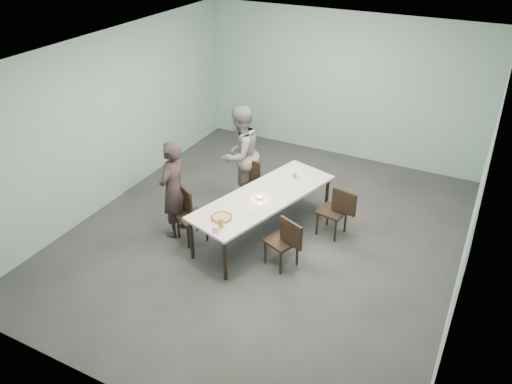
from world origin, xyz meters
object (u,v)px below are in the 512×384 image
at_px(pizza, 222,218).
at_px(water_tumbler, 215,229).
at_px(table, 264,199).
at_px(diner_near, 173,189).
at_px(amber_tumbler, 295,176).
at_px(chair_far_right, 337,209).
at_px(beer_glass, 221,223).
at_px(chair_near_left, 189,211).
at_px(diner_far, 240,154).
at_px(chair_near_right, 285,239).
at_px(side_plate, 251,209).
at_px(chair_far_left, 255,180).
at_px(tealight, 260,198).

distance_m(pizza, water_tumbler, 0.35).
bearing_deg(pizza, table, 73.33).
xyz_separation_m(diner_near, amber_tumbler, (1.52, 1.37, -0.04)).
distance_m(chair_far_right, amber_tumbler, 0.93).
relative_size(diner_near, beer_glass, 11.04).
bearing_deg(amber_tumbler, chair_near_left, -132.23).
bearing_deg(diner_far, chair_near_right, 57.35).
height_order(chair_far_right, amber_tumbler, chair_far_right).
relative_size(side_plate, beer_glass, 1.20).
relative_size(chair_near_left, diner_near, 0.53).
bearing_deg(diner_far, beer_glass, 31.93).
height_order(table, beer_glass, beer_glass).
bearing_deg(diner_far, chair_near_left, 5.71).
bearing_deg(water_tumbler, diner_near, 152.09).
relative_size(chair_far_right, pizza, 2.56).
relative_size(table, diner_near, 1.66).
distance_m(chair_far_left, pizza, 1.71).
xyz_separation_m(chair_near_left, diner_far, (0.13, 1.48, 0.39)).
distance_m(diner_far, side_plate, 1.62).
height_order(table, chair_far_right, chair_far_right).
distance_m(pizza, side_plate, 0.51).
distance_m(chair_far_left, side_plate, 1.39).
distance_m(table, side_plate, 0.46).
height_order(diner_far, pizza, diner_far).
distance_m(chair_far_right, beer_glass, 2.04).
distance_m(diner_far, pizza, 1.87).
xyz_separation_m(diner_far, amber_tumbler, (1.11, -0.11, -0.11)).
distance_m(chair_far_left, diner_far, 0.53).
xyz_separation_m(tealight, amber_tumbler, (0.22, 0.90, 0.02)).
relative_size(beer_glass, amber_tumbler, 1.88).
xyz_separation_m(beer_glass, water_tumbler, (-0.01, -0.13, -0.03)).
bearing_deg(chair_near_right, chair_far_left, -26.49).
bearing_deg(amber_tumbler, chair_far_right, -15.29).
bearing_deg(water_tumbler, chair_far_left, 101.08).
bearing_deg(diner_far, diner_near, -4.74).
bearing_deg(beer_glass, tealight, 81.48).
bearing_deg(beer_glass, chair_far_right, 53.07).
relative_size(water_tumbler, amber_tumbler, 1.12).
bearing_deg(chair_near_right, tealight, -12.99).
xyz_separation_m(chair_near_right, amber_tumbler, (-0.45, 1.37, 0.29)).
bearing_deg(chair_far_right, tealight, 41.64).
xyz_separation_m(pizza, amber_tumbler, (0.47, 1.64, 0.02)).
xyz_separation_m(chair_far_right, amber_tumbler, (-0.85, 0.23, 0.29)).
xyz_separation_m(side_plate, amber_tumbler, (0.19, 1.22, 0.04)).
bearing_deg(beer_glass, chair_near_right, 30.17).
xyz_separation_m(chair_near_left, amber_tumbler, (1.24, 1.37, 0.29)).
relative_size(chair_far_right, diner_near, 0.53).
bearing_deg(table, side_plate, -88.76).
xyz_separation_m(diner_far, tealight, (0.89, -1.01, -0.12)).
xyz_separation_m(chair_far_left, side_plate, (0.57, -1.24, 0.25)).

